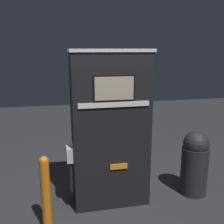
# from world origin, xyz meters

# --- Properties ---
(ground_plane) EXTENTS (14.00, 14.00, 0.00)m
(ground_plane) POSITION_xyz_m (0.00, 0.00, 0.00)
(ground_plane) COLOR #2D2D30
(gas_pump) EXTENTS (1.13, 0.53, 2.13)m
(gas_pump) POSITION_xyz_m (-0.00, 0.24, 1.07)
(gas_pump) COLOR black
(gas_pump) RESTS_ON ground_plane
(safety_bollard) EXTENTS (0.11, 0.11, 0.94)m
(safety_bollard) POSITION_xyz_m (-0.87, -0.23, 0.49)
(safety_bollard) COLOR orange
(safety_bollard) RESTS_ON ground_plane
(trash_bin) EXTENTS (0.39, 0.39, 0.97)m
(trash_bin) POSITION_xyz_m (1.26, 0.16, 0.50)
(trash_bin) COLOR #232326
(trash_bin) RESTS_ON ground_plane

